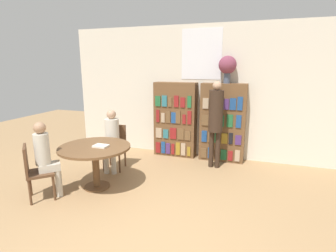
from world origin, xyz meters
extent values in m
cube|color=beige|center=(0.00, 3.65, 1.50)|extent=(6.40, 0.06, 3.00)
cube|color=white|center=(0.00, 3.61, 2.35)|extent=(0.90, 0.01, 1.10)
cube|color=brown|center=(-0.55, 3.46, 0.87)|extent=(0.98, 0.32, 1.73)
cube|color=maroon|center=(-0.93, 3.29, 0.19)|extent=(0.11, 0.02, 0.26)
cube|color=navy|center=(-0.80, 3.29, 0.20)|extent=(0.10, 0.02, 0.28)
cube|color=#4C2D6B|center=(-0.67, 3.29, 0.19)|extent=(0.11, 0.02, 0.26)
cube|color=maroon|center=(-0.55, 3.29, 0.19)|extent=(0.07, 0.02, 0.25)
cube|color=olive|center=(-0.43, 3.29, 0.21)|extent=(0.10, 0.02, 0.30)
cube|color=tan|center=(-0.30, 3.29, 0.21)|extent=(0.10, 0.02, 0.29)
cube|color=olive|center=(-0.17, 3.29, 0.17)|extent=(0.07, 0.02, 0.22)
cube|color=tan|center=(-0.91, 3.29, 0.55)|extent=(0.15, 0.02, 0.23)
cube|color=#2D707A|center=(-0.73, 3.29, 0.54)|extent=(0.13, 0.02, 0.21)
cube|color=maroon|center=(-0.55, 3.29, 0.57)|extent=(0.15, 0.02, 0.26)
cube|color=brown|center=(-0.37, 3.29, 0.57)|extent=(0.15, 0.02, 0.26)
cube|color=brown|center=(-0.21, 3.29, 0.55)|extent=(0.14, 0.02, 0.22)
cube|color=maroon|center=(-0.93, 3.29, 0.96)|extent=(0.08, 0.02, 0.29)
cube|color=tan|center=(-0.80, 3.29, 0.92)|extent=(0.08, 0.02, 0.22)
cube|color=brown|center=(-0.67, 3.29, 0.95)|extent=(0.10, 0.02, 0.27)
cube|color=navy|center=(-0.54, 3.29, 0.94)|extent=(0.11, 0.02, 0.25)
cube|color=brown|center=(-0.43, 3.29, 0.96)|extent=(0.11, 0.02, 0.30)
cube|color=maroon|center=(-0.29, 3.29, 0.92)|extent=(0.08, 0.02, 0.21)
cube|color=maroon|center=(-0.17, 3.29, 0.96)|extent=(0.09, 0.02, 0.30)
cube|color=#236638|center=(-0.92, 3.29, 1.31)|extent=(0.13, 0.02, 0.23)
cube|color=#2D707A|center=(-0.76, 3.29, 1.31)|extent=(0.12, 0.02, 0.25)
cube|color=brown|center=(-0.63, 3.29, 1.30)|extent=(0.09, 0.02, 0.21)
cube|color=maroon|center=(-0.48, 3.29, 1.32)|extent=(0.11, 0.02, 0.26)
cube|color=maroon|center=(-0.33, 3.29, 1.30)|extent=(0.11, 0.02, 0.22)
cube|color=#236638|center=(-0.18, 3.29, 1.32)|extent=(0.09, 0.02, 0.26)
cube|color=brown|center=(0.55, 3.46, 0.87)|extent=(0.98, 0.32, 1.73)
cube|color=brown|center=(0.18, 3.29, 0.17)|extent=(0.13, 0.02, 0.22)
cube|color=navy|center=(0.33, 3.29, 0.19)|extent=(0.11, 0.02, 0.25)
cube|color=brown|center=(0.48, 3.29, 0.17)|extent=(0.10, 0.02, 0.22)
cube|color=#236638|center=(0.62, 3.29, 0.18)|extent=(0.13, 0.02, 0.23)
cube|color=maroon|center=(0.77, 3.29, 0.17)|extent=(0.10, 0.02, 0.22)
cube|color=tan|center=(0.92, 3.29, 0.19)|extent=(0.10, 0.02, 0.25)
cube|color=navy|center=(0.18, 3.29, 0.56)|extent=(0.11, 0.02, 0.25)
cube|color=brown|center=(0.32, 3.29, 0.55)|extent=(0.12, 0.02, 0.24)
cube|color=#236638|center=(0.47, 3.29, 0.56)|extent=(0.11, 0.02, 0.26)
cube|color=olive|center=(0.63, 3.29, 0.55)|extent=(0.13, 0.02, 0.23)
cube|color=black|center=(0.76, 3.29, 0.56)|extent=(0.08, 0.02, 0.25)
cube|color=#4C2D6B|center=(0.92, 3.29, 0.54)|extent=(0.13, 0.02, 0.21)
cube|color=brown|center=(0.19, 3.29, 0.93)|extent=(0.16, 0.02, 0.23)
cube|color=#236638|center=(0.37, 3.29, 0.94)|extent=(0.15, 0.02, 0.26)
cube|color=#236638|center=(0.54, 3.29, 0.94)|extent=(0.11, 0.02, 0.25)
cube|color=#236638|center=(0.72, 3.29, 0.95)|extent=(0.13, 0.02, 0.27)
cube|color=navy|center=(0.90, 3.29, 0.95)|extent=(0.11, 0.02, 0.27)
cube|color=tan|center=(0.19, 3.29, 1.30)|extent=(0.13, 0.02, 0.23)
cube|color=black|center=(0.32, 3.29, 1.34)|extent=(0.08, 0.02, 0.30)
cube|color=tan|center=(0.47, 3.29, 1.33)|extent=(0.10, 0.02, 0.27)
cube|color=#4C2D6B|center=(0.63, 3.29, 1.30)|extent=(0.11, 0.02, 0.23)
cube|color=navy|center=(0.76, 3.29, 1.31)|extent=(0.13, 0.02, 0.25)
cube|color=navy|center=(0.91, 3.29, 1.33)|extent=(0.11, 0.02, 0.28)
cylinder|color=#475166|center=(0.60, 3.46, 1.85)|extent=(0.14, 0.14, 0.24)
sphere|color=brown|center=(0.60, 3.46, 2.12)|extent=(0.38, 0.38, 0.38)
cylinder|color=brown|center=(-1.34, 1.33, 0.01)|extent=(0.44, 0.44, 0.03)
cylinder|color=brown|center=(-1.34, 1.33, 0.37)|extent=(0.12, 0.12, 0.69)
cylinder|color=brown|center=(-1.34, 1.33, 0.74)|extent=(1.22, 1.22, 0.04)
cube|color=brown|center=(-1.95, 0.72, 0.43)|extent=(0.57, 0.57, 0.04)
cube|color=brown|center=(-2.08, 0.59, 0.68)|extent=(0.31, 0.31, 0.45)
cylinder|color=brown|center=(-1.95, 0.96, 0.21)|extent=(0.04, 0.04, 0.41)
cylinder|color=brown|center=(-1.71, 0.72, 0.21)|extent=(0.04, 0.04, 0.41)
cylinder|color=brown|center=(-2.19, 0.72, 0.21)|extent=(0.04, 0.04, 0.41)
cylinder|color=brown|center=(-1.95, 0.48, 0.21)|extent=(0.04, 0.04, 0.41)
cube|color=brown|center=(-1.47, 2.19, 0.43)|extent=(0.46, 0.46, 0.04)
cube|color=brown|center=(-1.50, 2.37, 0.68)|extent=(0.40, 0.10, 0.45)
cylinder|color=brown|center=(-1.28, 2.05, 0.21)|extent=(0.04, 0.04, 0.41)
cylinder|color=brown|center=(-1.62, 1.99, 0.21)|extent=(0.04, 0.04, 0.41)
cylinder|color=brown|center=(-1.33, 2.38, 0.21)|extent=(0.04, 0.04, 0.41)
cylinder|color=brown|center=(-1.67, 2.33, 0.21)|extent=(0.04, 0.04, 0.41)
cube|color=beige|center=(-1.45, 2.05, 0.51)|extent=(0.32, 0.36, 0.12)
cylinder|color=beige|center=(-1.47, 2.13, 0.82)|extent=(0.28, 0.28, 0.50)
sphere|color=tan|center=(-1.47, 2.13, 1.17)|extent=(0.18, 0.18, 0.18)
cylinder|color=beige|center=(-1.36, 1.95, 0.23)|extent=(0.10, 0.10, 0.45)
cylinder|color=beige|center=(-1.51, 1.93, 0.23)|extent=(0.10, 0.10, 0.45)
cube|color=beige|center=(-1.86, 0.82, 0.51)|extent=(0.39, 0.39, 0.12)
cylinder|color=beige|center=(-1.91, 0.76, 0.82)|extent=(0.23, 0.23, 0.50)
sphere|color=#A37A5B|center=(-1.91, 0.76, 1.16)|extent=(0.18, 0.18, 0.18)
cylinder|color=beige|center=(-1.82, 0.94, 0.23)|extent=(0.10, 0.10, 0.45)
cylinder|color=beige|center=(-1.73, 0.85, 0.23)|extent=(0.10, 0.10, 0.45)
cylinder|color=#332319|center=(0.40, 2.95, 0.39)|extent=(0.10, 0.10, 0.78)
cylinder|color=#332319|center=(0.53, 2.95, 0.39)|extent=(0.10, 0.10, 0.78)
cylinder|color=#332319|center=(0.47, 2.95, 1.20)|extent=(0.29, 0.29, 0.85)
sphere|color=tan|center=(0.47, 2.95, 1.71)|extent=(0.18, 0.18, 0.18)
cylinder|color=#332319|center=(0.55, 3.21, 1.41)|extent=(0.07, 0.30, 0.07)
cube|color=silver|center=(-1.22, 1.34, 0.77)|extent=(0.24, 0.18, 0.03)
camera|label=1|loc=(1.22, -2.32, 2.09)|focal=28.00mm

